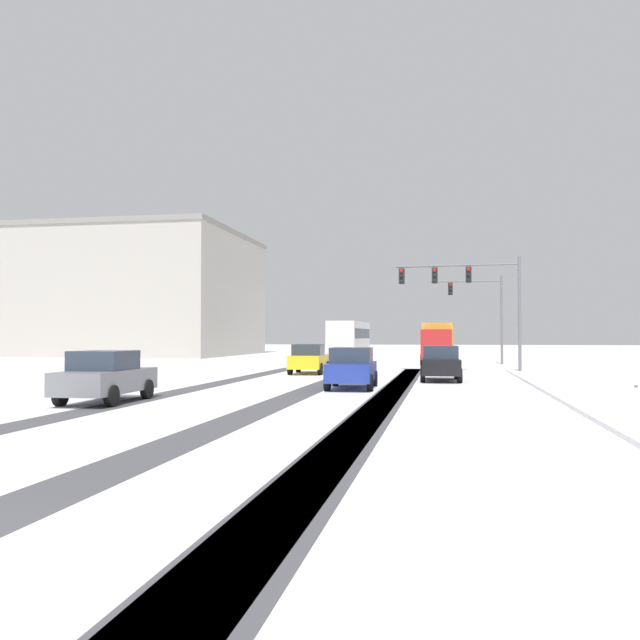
{
  "coord_description": "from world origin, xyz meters",
  "views": [
    {
      "loc": [
        5.6,
        -5.05,
        2.09
      ],
      "look_at": [
        0.0,
        25.07,
        2.8
      ],
      "focal_mm": 37.79,
      "sensor_mm": 36.0,
      "label": 1
    }
  ],
  "objects_px": {
    "box_truck_delivery": "(438,342)",
    "bus_oncoming": "(349,337)",
    "car_grey_fourth": "(106,376)",
    "car_yellow_cab_lead": "(309,359)",
    "car_black_second": "(440,363)",
    "traffic_signal_near_right": "(468,288)",
    "traffic_signal_far_right": "(482,304)",
    "car_blue_third": "(352,368)",
    "office_building_far_left_block": "(139,295)"
  },
  "relations": [
    {
      "from": "car_grey_fourth",
      "to": "bus_oncoming",
      "type": "relative_size",
      "value": 0.38
    },
    {
      "from": "box_truck_delivery",
      "to": "traffic_signal_near_right",
      "type": "bearing_deg",
      "value": -81.06
    },
    {
      "from": "car_yellow_cab_lead",
      "to": "box_truck_delivery",
      "type": "xyz_separation_m",
      "value": [
        6.86,
        14.36,
        0.82
      ]
    },
    {
      "from": "box_truck_delivery",
      "to": "bus_oncoming",
      "type": "bearing_deg",
      "value": 124.88
    },
    {
      "from": "car_yellow_cab_lead",
      "to": "bus_oncoming",
      "type": "xyz_separation_m",
      "value": [
        -1.44,
        26.27,
        1.18
      ]
    },
    {
      "from": "car_yellow_cab_lead",
      "to": "car_blue_third",
      "type": "xyz_separation_m",
      "value": [
        3.74,
        -9.87,
        0.0
      ]
    },
    {
      "from": "car_grey_fourth",
      "to": "bus_oncoming",
      "type": "xyz_separation_m",
      "value": [
        1.64,
        43.01,
        1.18
      ]
    },
    {
      "from": "car_yellow_cab_lead",
      "to": "car_grey_fourth",
      "type": "xyz_separation_m",
      "value": [
        -3.08,
        -16.74,
        0.0
      ]
    },
    {
      "from": "car_yellow_cab_lead",
      "to": "car_black_second",
      "type": "bearing_deg",
      "value": -32.92
    },
    {
      "from": "office_building_far_left_block",
      "to": "traffic_signal_near_right",
      "type": "bearing_deg",
      "value": -40.49
    },
    {
      "from": "car_yellow_cab_lead",
      "to": "office_building_far_left_block",
      "type": "bearing_deg",
      "value": 128.46
    },
    {
      "from": "car_grey_fourth",
      "to": "office_building_far_left_block",
      "type": "bearing_deg",
      "value": 114.57
    },
    {
      "from": "traffic_signal_far_right",
      "to": "car_black_second",
      "type": "distance_m",
      "value": 19.75
    },
    {
      "from": "car_yellow_cab_lead",
      "to": "office_building_far_left_block",
      "type": "height_order",
      "value": "office_building_far_left_block"
    },
    {
      "from": "traffic_signal_far_right",
      "to": "bus_oncoming",
      "type": "distance_m",
      "value": 16.54
    },
    {
      "from": "traffic_signal_near_right",
      "to": "car_yellow_cab_lead",
      "type": "distance_m",
      "value": 9.97
    },
    {
      "from": "car_black_second",
      "to": "car_grey_fourth",
      "type": "bearing_deg",
      "value": -130.15
    },
    {
      "from": "bus_oncoming",
      "to": "car_blue_third",
      "type": "bearing_deg",
      "value": -81.84
    },
    {
      "from": "traffic_signal_near_right",
      "to": "bus_oncoming",
      "type": "height_order",
      "value": "traffic_signal_near_right"
    },
    {
      "from": "bus_oncoming",
      "to": "box_truck_delivery",
      "type": "relative_size",
      "value": 1.48
    },
    {
      "from": "car_black_second",
      "to": "bus_oncoming",
      "type": "bearing_deg",
      "value": 105.53
    },
    {
      "from": "traffic_signal_near_right",
      "to": "traffic_signal_far_right",
      "type": "distance_m",
      "value": 11.82
    },
    {
      "from": "car_yellow_cab_lead",
      "to": "car_grey_fourth",
      "type": "height_order",
      "value": "same"
    },
    {
      "from": "traffic_signal_near_right",
      "to": "car_grey_fourth",
      "type": "bearing_deg",
      "value": -120.93
    },
    {
      "from": "car_yellow_cab_lead",
      "to": "traffic_signal_near_right",
      "type": "bearing_deg",
      "value": 18.26
    },
    {
      "from": "car_blue_third",
      "to": "car_grey_fourth",
      "type": "xyz_separation_m",
      "value": [
        -6.82,
        -6.87,
        0.0
      ]
    },
    {
      "from": "car_blue_third",
      "to": "bus_oncoming",
      "type": "xyz_separation_m",
      "value": [
        -5.18,
        36.14,
        1.18
      ]
    },
    {
      "from": "bus_oncoming",
      "to": "box_truck_delivery",
      "type": "distance_m",
      "value": 14.52
    },
    {
      "from": "car_blue_third",
      "to": "bus_oncoming",
      "type": "bearing_deg",
      "value": 98.16
    },
    {
      "from": "car_blue_third",
      "to": "office_building_far_left_block",
      "type": "bearing_deg",
      "value": 124.84
    },
    {
      "from": "traffic_signal_near_right",
      "to": "car_black_second",
      "type": "bearing_deg",
      "value": -101.5
    },
    {
      "from": "car_black_second",
      "to": "office_building_far_left_block",
      "type": "xyz_separation_m",
      "value": [
        -32.44,
        36.48,
        5.72
      ]
    },
    {
      "from": "traffic_signal_near_right",
      "to": "traffic_signal_far_right",
      "type": "xyz_separation_m",
      "value": [
        1.37,
        11.73,
        -0.44
      ]
    },
    {
      "from": "bus_oncoming",
      "to": "traffic_signal_far_right",
      "type": "bearing_deg",
      "value": -45.5
    },
    {
      "from": "car_blue_third",
      "to": "box_truck_delivery",
      "type": "relative_size",
      "value": 0.56
    },
    {
      "from": "traffic_signal_far_right",
      "to": "bus_oncoming",
      "type": "xyz_separation_m",
      "value": [
        -11.47,
        11.68,
        -2.39
      ]
    },
    {
      "from": "car_yellow_cab_lead",
      "to": "car_black_second",
      "type": "xyz_separation_m",
      "value": [
        7.14,
        -4.62,
        0.0
      ]
    },
    {
      "from": "traffic_signal_far_right",
      "to": "car_grey_fourth",
      "type": "relative_size",
      "value": 1.57
    },
    {
      "from": "car_yellow_cab_lead",
      "to": "box_truck_delivery",
      "type": "height_order",
      "value": "box_truck_delivery"
    },
    {
      "from": "car_blue_third",
      "to": "bus_oncoming",
      "type": "distance_m",
      "value": 36.53
    },
    {
      "from": "car_yellow_cab_lead",
      "to": "car_black_second",
      "type": "relative_size",
      "value": 1.0
    },
    {
      "from": "traffic_signal_near_right",
      "to": "traffic_signal_far_right",
      "type": "bearing_deg",
      "value": 83.36
    },
    {
      "from": "car_blue_third",
      "to": "car_grey_fourth",
      "type": "distance_m",
      "value": 9.68
    },
    {
      "from": "car_grey_fourth",
      "to": "box_truck_delivery",
      "type": "bearing_deg",
      "value": 72.28
    },
    {
      "from": "car_blue_third",
      "to": "box_truck_delivery",
      "type": "height_order",
      "value": "box_truck_delivery"
    },
    {
      "from": "traffic_signal_near_right",
      "to": "car_grey_fourth",
      "type": "height_order",
      "value": "traffic_signal_near_right"
    },
    {
      "from": "car_blue_third",
      "to": "box_truck_delivery",
      "type": "xyz_separation_m",
      "value": [
        3.12,
        24.23,
        0.82
      ]
    },
    {
      "from": "car_yellow_cab_lead",
      "to": "car_black_second",
      "type": "distance_m",
      "value": 8.51
    },
    {
      "from": "traffic_signal_near_right",
      "to": "traffic_signal_far_right",
      "type": "height_order",
      "value": "same"
    },
    {
      "from": "bus_oncoming",
      "to": "office_building_far_left_block",
      "type": "xyz_separation_m",
      "value": [
        -23.86,
        5.59,
        4.54
      ]
    }
  ]
}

